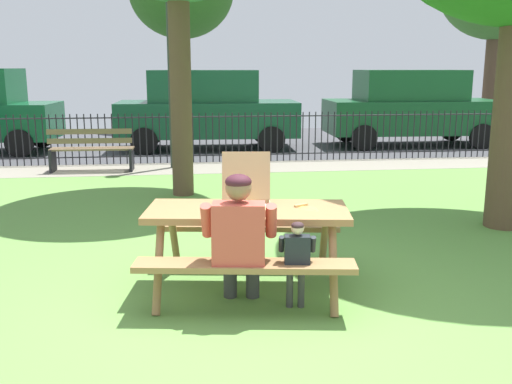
{
  "coord_description": "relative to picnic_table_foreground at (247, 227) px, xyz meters",
  "views": [
    {
      "loc": [
        -0.59,
        -4.46,
        2.01
      ],
      "look_at": [
        0.12,
        1.35,
        0.75
      ],
      "focal_mm": 40.8,
      "sensor_mm": 36.0,
      "label": 1
    }
  ],
  "objects": [
    {
      "name": "ground",
      "position": [
        0.05,
        1.4,
        -0.61
      ],
      "size": [
        28.0,
        11.96,
        0.02
      ],
      "primitive_type": "cube",
      "color": "#629443"
    },
    {
      "name": "cobblestone_walkway",
      "position": [
        0.05,
        6.68,
        -0.6
      ],
      "size": [
        28.0,
        1.4,
        0.01
      ],
      "primitive_type": "cube",
      "color": "gray"
    },
    {
      "name": "street_asphalt",
      "position": [
        0.05,
        10.77,
        -0.6
      ],
      "size": [
        28.0,
        6.78,
        0.01
      ],
      "primitive_type": "cube",
      "color": "#424247"
    },
    {
      "name": "picnic_table_foreground",
      "position": [
        0.0,
        0.0,
        0.0
      ],
      "size": [
        1.99,
        1.72,
        0.79
      ],
      "color": "#9A7045",
      "rests_on": "ground"
    },
    {
      "name": "pizza_box_open",
      "position": [
        -0.01,
        -0.01,
        0.26
      ],
      "size": [
        0.5,
        0.55,
        0.49
      ],
      "color": "tan",
      "rests_on": "picnic_table_foreground"
    },
    {
      "name": "pizza_slice_on_table",
      "position": [
        0.53,
        -0.05,
        0.18
      ],
      "size": [
        0.23,
        0.26,
        0.02
      ],
      "color": "#E8C04A",
      "rests_on": "picnic_table_foreground"
    },
    {
      "name": "adult_at_table",
      "position": [
        -0.12,
        -0.49,
        0.06
      ],
      "size": [
        0.63,
        0.63,
        1.19
      ],
      "color": "#3B3B3B",
      "rests_on": "ground"
    },
    {
      "name": "child_at_table",
      "position": [
        0.34,
        -0.59,
        -0.1
      ],
      "size": [
        0.31,
        0.31,
        0.81
      ],
      "color": "#3E3E3E",
      "rests_on": "ground"
    },
    {
      "name": "iron_fence_streetside",
      "position": [
        0.05,
        7.38,
        -0.06
      ],
      "size": [
        19.74,
        0.03,
        1.06
      ],
      "color": "black",
      "rests_on": "ground"
    },
    {
      "name": "park_bench_center",
      "position": [
        -2.36,
        6.55,
        -0.18
      ],
      "size": [
        1.61,
        0.5,
        0.85
      ],
      "color": "brown",
      "rests_on": "ground"
    },
    {
      "name": "lamp_post_walkway",
      "position": [
        -0.78,
        6.8,
        2.11
      ],
      "size": [
        0.28,
        0.28,
        4.48
      ],
      "color": "#2D382D",
      "rests_on": "ground"
    },
    {
      "name": "parked_car_center",
      "position": [
        0.01,
        9.5,
        0.41
      ],
      "size": [
        4.46,
        2.03,
        1.94
      ],
      "color": "#164F30",
      "rests_on": "ground"
    },
    {
      "name": "parked_car_right",
      "position": [
        5.29,
        9.5,
        0.41
      ],
      "size": [
        4.45,
        2.02,
        1.94
      ],
      "color": "#144C26",
      "rests_on": "ground"
    }
  ]
}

